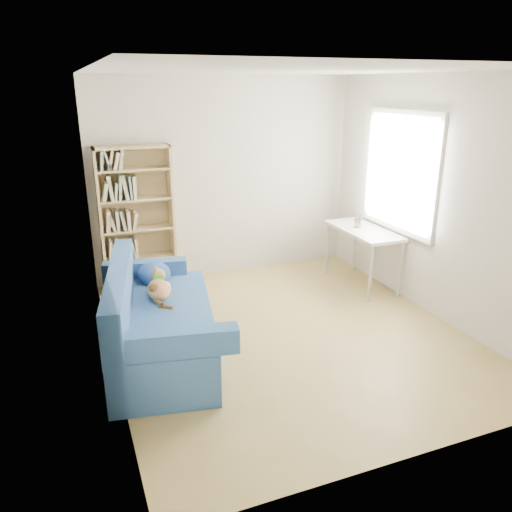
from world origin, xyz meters
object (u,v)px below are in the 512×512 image
(desk, at_px, (363,235))
(bookshelf, at_px, (137,225))
(sofa, at_px, (157,322))
(pen_cup, at_px, (357,222))

(desk, bearing_deg, bookshelf, 160.44)
(sofa, height_order, pen_cup, sofa)
(pen_cup, bearing_deg, desk, -74.39)
(bookshelf, xyz_separation_m, pen_cup, (2.64, -0.84, -0.01))
(sofa, relative_size, bookshelf, 1.14)
(bookshelf, height_order, desk, bookshelf)
(bookshelf, distance_m, pen_cup, 2.78)
(pen_cup, bearing_deg, sofa, -161.05)
(bookshelf, relative_size, pen_cup, 10.32)
(sofa, distance_m, bookshelf, 1.86)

